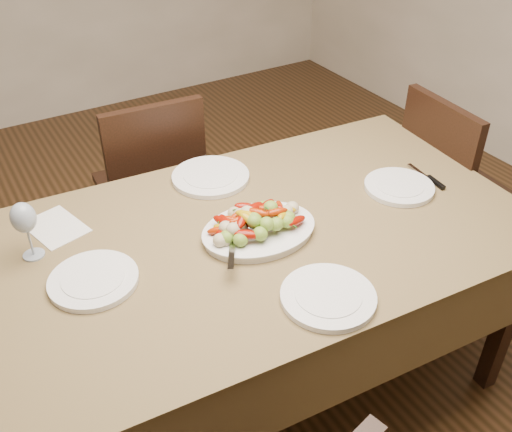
{
  "coord_description": "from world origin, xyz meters",
  "views": [
    {
      "loc": [
        -0.58,
        -1.16,
        1.88
      ],
      "look_at": [
        0.19,
        0.12,
        0.82
      ],
      "focal_mm": 40.0,
      "sensor_mm": 36.0,
      "label": 1
    }
  ],
  "objects_px": {
    "wine_glass": "(27,229)",
    "chair_right": "(459,193)",
    "plate_far": "(211,177)",
    "plate_right": "(399,187)",
    "chair_far": "(149,186)",
    "plate_near": "(328,297)",
    "serving_platter": "(259,232)",
    "dining_table": "(256,314)",
    "plate_left": "(94,280)"
  },
  "relations": [
    {
      "from": "serving_platter",
      "to": "plate_near",
      "type": "distance_m",
      "value": 0.36
    },
    {
      "from": "chair_right",
      "to": "plate_right",
      "type": "relative_size",
      "value": 3.79
    },
    {
      "from": "dining_table",
      "to": "chair_far",
      "type": "relative_size",
      "value": 1.94
    },
    {
      "from": "dining_table",
      "to": "serving_platter",
      "type": "relative_size",
      "value": 5.0
    },
    {
      "from": "plate_left",
      "to": "wine_glass",
      "type": "relative_size",
      "value": 1.27
    },
    {
      "from": "chair_right",
      "to": "wine_glass",
      "type": "relative_size",
      "value": 4.64
    },
    {
      "from": "wine_glass",
      "to": "plate_near",
      "type": "bearing_deg",
      "value": -43.33
    },
    {
      "from": "chair_right",
      "to": "plate_left",
      "type": "height_order",
      "value": "chair_right"
    },
    {
      "from": "dining_table",
      "to": "chair_far",
      "type": "bearing_deg",
      "value": 93.32
    },
    {
      "from": "serving_platter",
      "to": "plate_near",
      "type": "bearing_deg",
      "value": -88.09
    },
    {
      "from": "plate_far",
      "to": "plate_near",
      "type": "distance_m",
      "value": 0.74
    },
    {
      "from": "plate_left",
      "to": "plate_right",
      "type": "bearing_deg",
      "value": -4.09
    },
    {
      "from": "plate_left",
      "to": "plate_far",
      "type": "distance_m",
      "value": 0.65
    },
    {
      "from": "chair_right",
      "to": "plate_far",
      "type": "xyz_separation_m",
      "value": [
        -1.11,
        0.27,
        0.29
      ]
    },
    {
      "from": "serving_platter",
      "to": "plate_far",
      "type": "bearing_deg",
      "value": 86.26
    },
    {
      "from": "chair_far",
      "to": "serving_platter",
      "type": "xyz_separation_m",
      "value": [
        0.05,
        -0.9,
        0.3
      ]
    },
    {
      "from": "plate_left",
      "to": "plate_far",
      "type": "bearing_deg",
      "value": 31.16
    },
    {
      "from": "dining_table",
      "to": "chair_right",
      "type": "height_order",
      "value": "chair_right"
    },
    {
      "from": "plate_right",
      "to": "plate_far",
      "type": "bearing_deg",
      "value": 143.11
    },
    {
      "from": "chair_right",
      "to": "plate_left",
      "type": "distance_m",
      "value": 1.69
    },
    {
      "from": "plate_right",
      "to": "plate_near",
      "type": "distance_m",
      "value": 0.66
    },
    {
      "from": "plate_left",
      "to": "plate_right",
      "type": "height_order",
      "value": "same"
    },
    {
      "from": "plate_far",
      "to": "plate_near",
      "type": "relative_size",
      "value": 1.06
    },
    {
      "from": "serving_platter",
      "to": "plate_far",
      "type": "height_order",
      "value": "serving_platter"
    },
    {
      "from": "chair_far",
      "to": "plate_near",
      "type": "bearing_deg",
      "value": 96.71
    },
    {
      "from": "plate_right",
      "to": "wine_glass",
      "type": "distance_m",
      "value": 1.27
    },
    {
      "from": "plate_far",
      "to": "plate_right",
      "type": "bearing_deg",
      "value": -36.89
    },
    {
      "from": "plate_right",
      "to": "plate_near",
      "type": "height_order",
      "value": "same"
    },
    {
      "from": "plate_left",
      "to": "plate_right",
      "type": "relative_size",
      "value": 1.04
    },
    {
      "from": "chair_right",
      "to": "serving_platter",
      "type": "xyz_separation_m",
      "value": [
        -1.13,
        -0.12,
        0.3
      ]
    },
    {
      "from": "chair_far",
      "to": "chair_right",
      "type": "xyz_separation_m",
      "value": [
        1.18,
        -0.78,
        0.0
      ]
    },
    {
      "from": "plate_left",
      "to": "plate_near",
      "type": "relative_size",
      "value": 0.96
    },
    {
      "from": "dining_table",
      "to": "wine_glass",
      "type": "xyz_separation_m",
      "value": [
        -0.65,
        0.25,
        0.48
      ]
    },
    {
      "from": "chair_far",
      "to": "plate_near",
      "type": "height_order",
      "value": "chair_far"
    },
    {
      "from": "chair_right",
      "to": "plate_far",
      "type": "distance_m",
      "value": 1.18
    },
    {
      "from": "plate_left",
      "to": "wine_glass",
      "type": "distance_m",
      "value": 0.26
    },
    {
      "from": "plate_far",
      "to": "wine_glass",
      "type": "distance_m",
      "value": 0.69
    },
    {
      "from": "chair_far",
      "to": "serving_platter",
      "type": "distance_m",
      "value": 0.94
    },
    {
      "from": "plate_far",
      "to": "wine_glass",
      "type": "relative_size",
      "value": 1.41
    },
    {
      "from": "wine_glass",
      "to": "chair_far",
      "type": "bearing_deg",
      "value": 46.12
    },
    {
      "from": "serving_platter",
      "to": "wine_glass",
      "type": "height_order",
      "value": "wine_glass"
    },
    {
      "from": "dining_table",
      "to": "plate_left",
      "type": "relative_size",
      "value": 7.06
    },
    {
      "from": "chair_right",
      "to": "dining_table",
      "type": "bearing_deg",
      "value": 99.75
    },
    {
      "from": "dining_table",
      "to": "plate_left",
      "type": "bearing_deg",
      "value": 176.67
    },
    {
      "from": "wine_glass",
      "to": "chair_right",
      "type": "bearing_deg",
      "value": -4.86
    },
    {
      "from": "chair_far",
      "to": "wine_glass",
      "type": "height_order",
      "value": "wine_glass"
    },
    {
      "from": "chair_far",
      "to": "plate_near",
      "type": "xyz_separation_m",
      "value": [
        0.06,
        -1.25,
        0.29
      ]
    },
    {
      "from": "plate_near",
      "to": "wine_glass",
      "type": "bearing_deg",
      "value": 136.67
    },
    {
      "from": "chair_right",
      "to": "chair_far",
      "type": "bearing_deg",
      "value": 61.5
    },
    {
      "from": "dining_table",
      "to": "plate_near",
      "type": "height_order",
      "value": "plate_near"
    }
  ]
}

